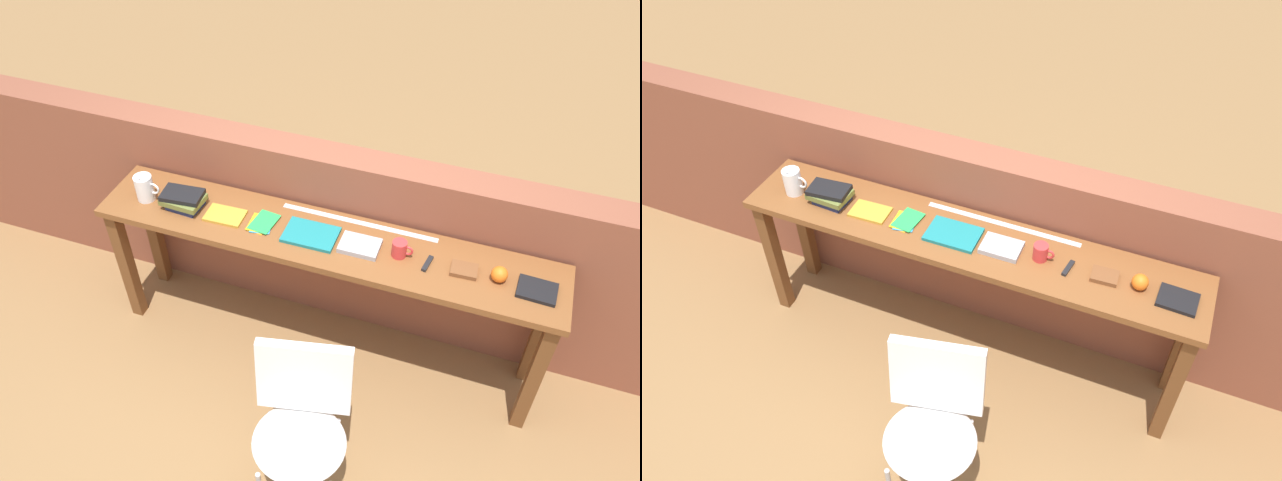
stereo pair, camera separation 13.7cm
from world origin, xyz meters
TOP-DOWN VIEW (x-y plane):
  - ground_plane at (0.00, 0.00)m, footprint 40.00×40.00m
  - brick_wall_back at (0.00, 0.64)m, footprint 6.00×0.20m
  - sideboard at (0.00, 0.30)m, footprint 2.50×0.44m
  - chair_white_moulded at (0.19, -0.54)m, footprint 0.53×0.54m
  - pitcher_white at (-1.03, 0.27)m, footprint 0.14×0.10m
  - book_stack_leftmost at (-0.80, 0.28)m, footprint 0.23×0.17m
  - magazine_cycling at (-0.55, 0.28)m, footprint 0.21×0.15m
  - pamphlet_pile_colourful at (-0.34, 0.29)m, footprint 0.15×0.19m
  - book_open_centre at (-0.06, 0.29)m, footprint 0.28×0.20m
  - book_grey_hardcover at (0.20, 0.29)m, footprint 0.21×0.15m
  - mug at (0.41, 0.30)m, footprint 0.11×0.08m
  - multitool_folded at (0.55, 0.28)m, footprint 0.04×0.11m
  - leather_journal_brown at (0.73, 0.30)m, footprint 0.13×0.11m
  - sports_ball_small at (0.90, 0.29)m, footprint 0.08×0.08m
  - book_repair_rightmost at (1.08, 0.28)m, footprint 0.19×0.15m
  - ruler_metal_back_edge at (0.14, 0.47)m, footprint 0.86×0.03m

SIDE VIEW (x-z plane):
  - ground_plane at x=0.00m, z-range 0.00..0.00m
  - chair_white_moulded at x=0.19m, z-range 0.08..0.97m
  - brick_wall_back at x=0.00m, z-range 0.00..1.17m
  - sideboard at x=0.00m, z-range 0.30..1.18m
  - ruler_metal_back_edge at x=0.14m, z-range 0.88..0.88m
  - pamphlet_pile_colourful at x=-0.34m, z-range 0.88..0.89m
  - magazine_cycling at x=-0.55m, z-range 0.88..0.90m
  - multitool_folded at x=0.55m, z-range 0.88..0.90m
  - book_open_centre at x=-0.06m, z-range 0.88..0.90m
  - book_repair_rightmost at x=1.08m, z-range 0.88..0.90m
  - leather_journal_brown at x=0.73m, z-range 0.88..0.90m
  - book_grey_hardcover at x=0.20m, z-range 0.88..0.91m
  - sports_ball_small at x=0.90m, z-range 0.88..0.96m
  - mug at x=0.41m, z-range 0.88..0.97m
  - book_stack_leftmost at x=-0.80m, z-range 0.88..0.98m
  - pitcher_white at x=-1.03m, z-range 0.87..1.05m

